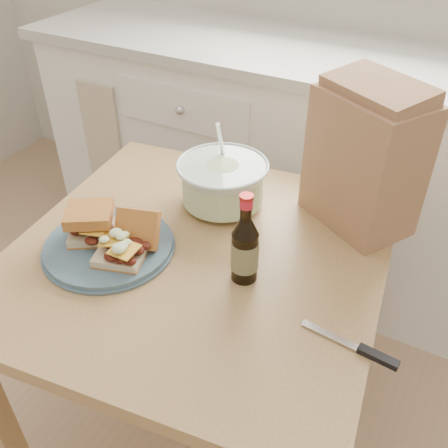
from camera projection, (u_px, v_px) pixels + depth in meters
The scene contains 9 objects.
cabinet_run at pixel (331, 171), 2.00m from camera, with size 2.50×0.64×0.94m.
dining_table at pixel (199, 283), 1.27m from camera, with size 0.97×0.97×0.73m.
plate at pixel (109, 246), 1.20m from camera, with size 0.31×0.31×0.02m, color #486375.
sandwich_left at pixel (91, 223), 1.19m from camera, with size 0.14×0.14×0.08m.
sandwich_right at pixel (126, 242), 1.15m from camera, with size 0.13×0.18×0.09m.
coleslaw_bowl at pixel (223, 185), 1.32m from camera, with size 0.24×0.24×0.24m.
beer_bottle at pixel (245, 249), 1.08m from camera, with size 0.06×0.06×0.22m.
knife at pixel (365, 351), 0.95m from camera, with size 0.20×0.04×0.01m.
paper_bag at pixel (364, 162), 1.21m from camera, with size 0.26×0.17×0.34m, color #AB7753.
Camera 1 is at (0.45, -0.02, 1.50)m, focal length 40.00 mm.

